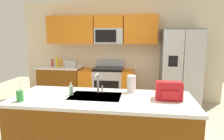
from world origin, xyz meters
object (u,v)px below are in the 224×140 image
object	(u,v)px
refrigerator	(180,69)
bottle_yellow	(57,62)
pepper_mill	(52,63)
sink_faucet	(98,81)
range_oven	(107,85)
bottle_orange	(61,63)
soap_dispenser	(71,90)
drink_cup_green	(20,96)
toaster	(71,64)
backpack	(169,90)
paper_towel_roll	(131,84)

from	to	relation	value
refrigerator	bottle_yellow	xyz separation A→B (m)	(-3.09, 0.07, 0.10)
pepper_mill	sink_faucet	size ratio (longest dim) A/B	0.69
bottle_yellow	sink_faucet	size ratio (longest dim) A/B	0.90
range_oven	sink_faucet	size ratio (longest dim) A/B	4.82
refrigerator	pepper_mill	distance (m)	3.22
refrigerator	range_oven	bearing A→B (deg)	177.67
range_oven	pepper_mill	world-z (taller)	range_oven
pepper_mill	bottle_orange	xyz separation A→B (m)	(0.24, -0.02, 0.00)
bottle_yellow	sink_faucet	xyz separation A→B (m)	(1.58, -2.27, 0.04)
range_oven	soap_dispenser	bearing A→B (deg)	-91.84
bottle_orange	sink_faucet	xyz separation A→B (m)	(1.48, -2.25, 0.07)
refrigerator	bottle_orange	size ratio (longest dim) A/B	9.07
range_oven	drink_cup_green	xyz separation A→B (m)	(-0.61, -2.76, 0.52)
range_oven	toaster	xyz separation A→B (m)	(-0.93, -0.05, 0.55)
range_oven	backpack	size ratio (longest dim) A/B	4.25
bottle_orange	paper_towel_roll	size ratio (longest dim) A/B	0.85
soap_dispenser	paper_towel_roll	distance (m)	0.85
pepper_mill	bottle_yellow	xyz separation A→B (m)	(0.13, 0.00, 0.03)
toaster	paper_towel_roll	xyz separation A→B (m)	(1.65, -2.09, 0.03)
refrigerator	backpack	world-z (taller)	refrigerator
bottle_yellow	backpack	world-z (taller)	bottle_yellow
range_oven	paper_towel_roll	bearing A→B (deg)	-71.30
drink_cup_green	soap_dispenser	world-z (taller)	drink_cup_green
pepper_mill	paper_towel_roll	distance (m)	3.05
toaster	drink_cup_green	distance (m)	2.72
paper_towel_roll	backpack	distance (m)	0.56
pepper_mill	bottle_orange	world-z (taller)	bottle_orange
pepper_mill	backpack	bearing A→B (deg)	-42.22
bottle_orange	drink_cup_green	bearing A→B (deg)	-77.50
range_oven	backpack	distance (m)	2.76
refrigerator	bottle_orange	distance (m)	2.98
refrigerator	drink_cup_green	distance (m)	3.58
refrigerator	sink_faucet	bearing A→B (deg)	-124.44
backpack	pepper_mill	bearing A→B (deg)	137.78
toaster	soap_dispenser	distance (m)	2.51
range_oven	bottle_yellow	xyz separation A→B (m)	(-1.32, -0.00, 0.58)
toaster	bottle_orange	bearing A→B (deg)	173.66
paper_towel_roll	bottle_orange	bearing A→B (deg)	132.41
range_oven	bottle_orange	world-z (taller)	bottle_orange
range_oven	paper_towel_roll	size ratio (longest dim) A/B	5.67
bottle_yellow	backpack	xyz separation A→B (m)	(2.53, -2.41, -0.01)
pepper_mill	sink_faucet	bearing A→B (deg)	-52.86
paper_towel_roll	pepper_mill	bearing A→B (deg)	135.49
range_oven	paper_towel_roll	distance (m)	2.33
range_oven	toaster	world-z (taller)	range_oven
sink_faucet	drink_cup_green	xyz separation A→B (m)	(-0.87, -0.49, -0.10)
range_oven	pepper_mill	bearing A→B (deg)	-179.90
pepper_mill	bottle_orange	distance (m)	0.24
bottle_orange	backpack	world-z (taller)	backpack
sink_faucet	bottle_yellow	bearing A→B (deg)	124.93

